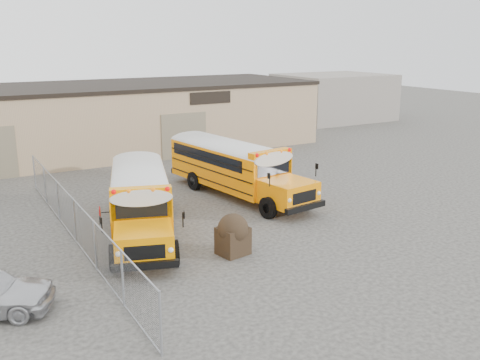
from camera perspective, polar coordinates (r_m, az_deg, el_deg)
ground at (r=21.45m, az=0.71°, el=-6.26°), size 120.00×120.00×0.00m
warehouse at (r=38.97m, az=-14.47°, el=6.47°), size 30.20×10.20×4.67m
chainlink_fence at (r=21.76m, az=-17.24°, el=-4.12°), size 0.07×18.07×1.81m
distant_building_right at (r=53.84m, az=9.92°, el=8.72°), size 10.00×8.00×4.40m
school_bus_left at (r=27.43m, az=-10.93°, el=1.51°), size 4.86×9.25×2.64m
school_bus_right at (r=31.66m, az=-7.02°, el=3.59°), size 3.64×9.75×2.79m
tarp_bundle at (r=19.69m, az=-0.76°, el=-5.74°), size 1.20×1.14×1.56m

